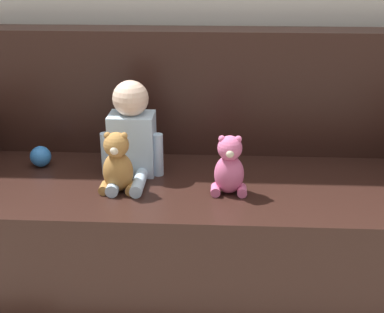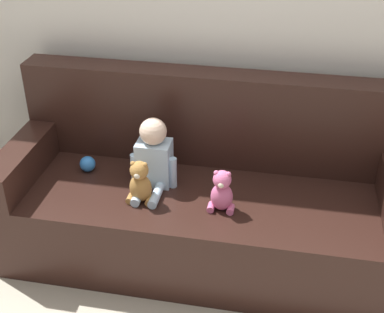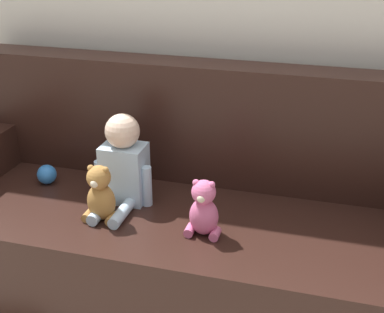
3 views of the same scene
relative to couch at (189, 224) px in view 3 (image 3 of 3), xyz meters
name	(u,v)px [view 3 (image 3 of 3)]	position (x,y,z in m)	size (l,w,h in m)	color
ground_plane	(185,296)	(0.00, -0.06, -0.34)	(12.00, 12.00, 0.00)	#B7AD99
couch	(189,224)	(0.00, 0.00, 0.00)	(2.13, 0.81, 0.98)	black
person_baby	(123,165)	(-0.27, -0.06, 0.27)	(0.25, 0.32, 0.38)	silver
teddy_bear_brown	(100,195)	(-0.30, -0.22, 0.22)	(0.14, 0.11, 0.24)	#AD7A3D
plush_toy_side	(204,209)	(0.12, -0.22, 0.21)	(0.14, 0.11, 0.23)	#DB6699
toy_ball	(47,174)	(-0.67, 0.00, 0.15)	(0.09, 0.09, 0.09)	#337FDB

